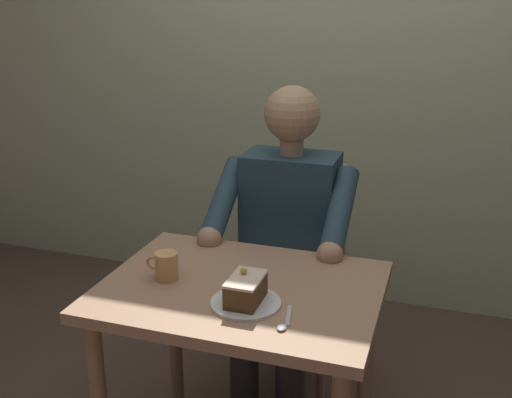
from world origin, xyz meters
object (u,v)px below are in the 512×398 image
object	(u,v)px
chair	(295,262)
dessert_spoon	(285,322)
dining_table	(241,317)
cake_slice	(246,289)
coffee_cup	(166,265)
seated_person	(285,243)

from	to	relation	value
chair	dessert_spoon	size ratio (longest dim) A/B	6.34
dining_table	cake_slice	xyz separation A→B (m)	(-0.05, 0.11, 0.16)
chair	cake_slice	size ratio (longest dim) A/B	6.37
coffee_cup	dining_table	bearing A→B (deg)	-172.70
chair	dessert_spoon	world-z (taller)	chair
coffee_cup	cake_slice	bearing A→B (deg)	164.72
cake_slice	dessert_spoon	size ratio (longest dim) A/B	1.00
chair	cake_slice	bearing A→B (deg)	93.99
chair	seated_person	bearing A→B (deg)	90.00
seated_person	coffee_cup	bearing A→B (deg)	66.11
chair	cake_slice	world-z (taller)	chair
cake_slice	coffee_cup	bearing A→B (deg)	-15.28
chair	coffee_cup	bearing A→B (deg)	71.48
cake_slice	coffee_cup	distance (m)	0.30
cake_slice	dessert_spoon	bearing A→B (deg)	153.76
chair	dessert_spoon	distance (m)	0.90
dining_table	dessert_spoon	world-z (taller)	dessert_spoon
dining_table	chair	world-z (taller)	chair
chair	coffee_cup	xyz separation A→B (m)	(0.24, 0.71, 0.26)
dining_table	seated_person	distance (m)	0.51
chair	cake_slice	distance (m)	0.83
dining_table	coffee_cup	distance (m)	0.28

